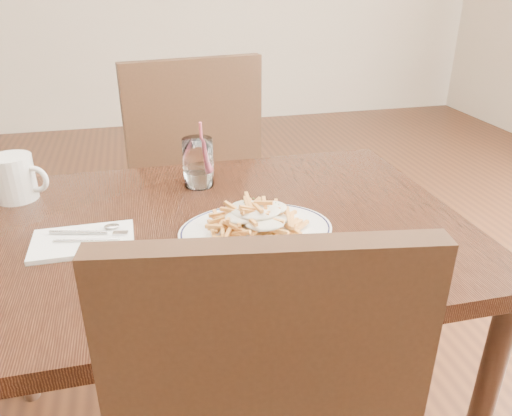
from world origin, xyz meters
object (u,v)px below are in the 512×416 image
object	(u,v)px
fries_plate	(256,232)
water_glass	(198,165)
table	(204,255)
coffee_mug	(15,178)
loaded_fries	(256,215)
chair_far	(189,174)

from	to	relation	value
fries_plate	water_glass	world-z (taller)	water_glass
table	coffee_mug	size ratio (longest dim) A/B	8.61
fries_plate	loaded_fries	bearing A→B (deg)	90.00
chair_far	coffee_mug	distance (m)	0.73
table	coffee_mug	bearing A→B (deg)	149.68
table	coffee_mug	world-z (taller)	coffee_mug
table	water_glass	world-z (taller)	water_glass
chair_far	fries_plate	bearing A→B (deg)	-86.13
chair_far	fries_plate	xyz separation A→B (m)	(0.06, -0.83, 0.18)
table	fries_plate	distance (m)	0.16
fries_plate	coffee_mug	distance (m)	0.63
coffee_mug	table	bearing A→B (deg)	-30.32
chair_far	fries_plate	world-z (taller)	chair_far
table	chair_far	xyz separation A→B (m)	(0.05, 0.75, -0.09)
fries_plate	loaded_fries	size ratio (longest dim) A/B	1.88
fries_plate	water_glass	xyz separation A→B (m)	(-0.08, 0.32, 0.04)
loaded_fries	water_glass	size ratio (longest dim) A/B	1.24
loaded_fries	coffee_mug	size ratio (longest dim) A/B	1.57
loaded_fries	coffee_mug	distance (m)	0.63
chair_far	coffee_mug	bearing A→B (deg)	-133.98
table	loaded_fries	xyz separation A→B (m)	(0.10, -0.08, 0.13)
fries_plate	water_glass	distance (m)	0.33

